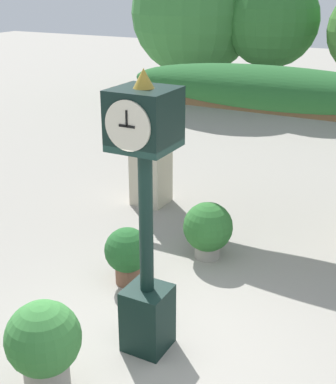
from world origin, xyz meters
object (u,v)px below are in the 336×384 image
(potted_plant_near_left, at_px, (127,253))
(potted_plant_far_left, at_px, (44,343))
(pedestal_clock, at_px, (146,213))
(potted_plant_far_right, at_px, (208,229))

(potted_plant_near_left, distance_m, potted_plant_far_left, 2.22)
(pedestal_clock, bearing_deg, potted_plant_near_left, 131.20)
(pedestal_clock, height_order, potted_plant_far_left, pedestal_clock)
(pedestal_clock, relative_size, potted_plant_far_right, 3.61)
(potted_plant_far_left, relative_size, potted_plant_far_right, 1.14)
(potted_plant_near_left, bearing_deg, potted_plant_far_left, -80.35)
(potted_plant_far_left, bearing_deg, pedestal_clock, 61.90)
(potted_plant_near_left, height_order, potted_plant_far_right, potted_plant_far_right)
(potted_plant_far_left, bearing_deg, potted_plant_near_left, 99.65)
(potted_plant_near_left, height_order, potted_plant_far_left, potted_plant_far_left)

